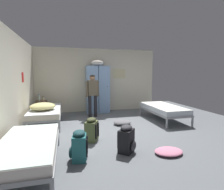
% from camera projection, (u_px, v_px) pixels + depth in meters
% --- Properties ---
extents(ground_plane, '(8.76, 8.76, 0.00)m').
position_uv_depth(ground_plane, '(115.00, 130.00, 4.94)').
color(ground_plane, slate).
extents(room_backdrop, '(4.99, 5.54, 2.55)m').
position_uv_depth(room_backdrop, '(65.00, 82.00, 5.74)').
color(room_backdrop, beige).
rests_on(room_backdrop, ground_plane).
extents(locker_bank, '(0.90, 0.55, 2.07)m').
position_uv_depth(locker_bank, '(98.00, 88.00, 7.18)').
color(locker_bank, '#7A9ECC').
rests_on(locker_bank, ground_plane).
extents(shelf_unit, '(0.38, 0.30, 0.57)m').
position_uv_depth(shelf_unit, '(42.00, 107.00, 6.62)').
color(shelf_unit, brown).
rests_on(shelf_unit, ground_plane).
extents(bed_left_front, '(0.90, 1.90, 0.49)m').
position_uv_depth(bed_left_front, '(28.00, 147.00, 2.90)').
color(bed_left_front, gray).
rests_on(bed_left_front, ground_plane).
extents(bed_left_rear, '(0.90, 1.90, 0.49)m').
position_uv_depth(bed_left_rear, '(46.00, 112.00, 5.53)').
color(bed_left_rear, gray).
rests_on(bed_left_rear, ground_plane).
extents(bed_right, '(0.90, 1.90, 0.49)m').
position_uv_depth(bed_right, '(163.00, 109.00, 6.03)').
color(bed_right, gray).
rests_on(bed_right, ground_plane).
extents(bedding_heap, '(0.72, 0.77, 0.21)m').
position_uv_depth(bedding_heap, '(43.00, 106.00, 5.30)').
color(bedding_heap, '#D1C67F').
rests_on(bedding_heap, bed_left_rear).
extents(person_traveler, '(0.47, 0.25, 1.51)m').
position_uv_depth(person_traveler, '(93.00, 92.00, 6.36)').
color(person_traveler, black).
rests_on(person_traveler, ground_plane).
extents(water_bottle, '(0.06, 0.06, 0.24)m').
position_uv_depth(water_bottle, '(39.00, 98.00, 6.58)').
color(water_bottle, silver).
rests_on(water_bottle, shelf_unit).
extents(lotion_bottle, '(0.05, 0.05, 0.17)m').
position_uv_depth(lotion_bottle, '(43.00, 99.00, 6.56)').
color(lotion_bottle, beige).
rests_on(lotion_bottle, shelf_unit).
extents(backpack_olive, '(0.41, 0.39, 0.55)m').
position_uv_depth(backpack_olive, '(91.00, 130.00, 4.16)').
color(backpack_olive, '#566038').
rests_on(backpack_olive, ground_plane).
extents(backpack_black, '(0.42, 0.41, 0.55)m').
position_uv_depth(backpack_black, '(127.00, 139.00, 3.56)').
color(backpack_black, black).
rests_on(backpack_black, ground_plane).
extents(backpack_teal, '(0.37, 0.35, 0.55)m').
position_uv_depth(backpack_teal, '(79.00, 146.00, 3.23)').
color(backpack_teal, '#23666B').
rests_on(backpack_teal, ground_plane).
extents(clothes_pile_pink, '(0.56, 0.43, 0.09)m').
position_uv_depth(clothes_pile_pink, '(169.00, 151.00, 3.51)').
color(clothes_pile_pink, pink).
rests_on(clothes_pile_pink, ground_plane).
extents(clothes_pile_grey, '(0.53, 0.47, 0.14)m').
position_uv_depth(clothes_pile_grey, '(122.00, 122.00, 5.51)').
color(clothes_pile_grey, slate).
rests_on(clothes_pile_grey, ground_plane).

